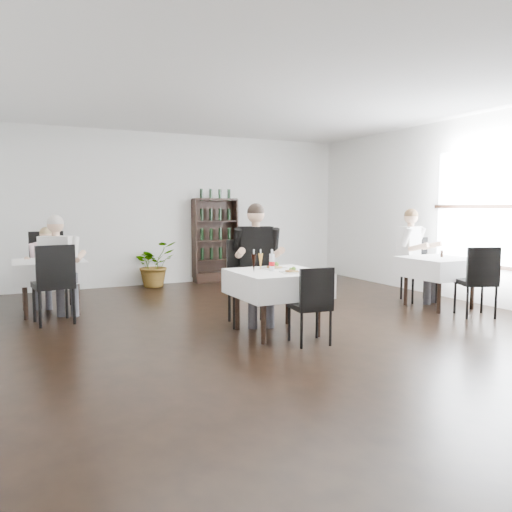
{
  "coord_description": "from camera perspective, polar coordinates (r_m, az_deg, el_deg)",
  "views": [
    {
      "loc": [
        -3.17,
        -5.27,
        1.54
      ],
      "look_at": [
        -0.48,
        0.2,
        0.94
      ],
      "focal_mm": 35.0,
      "sensor_mm": 36.0,
      "label": 1
    }
  ],
  "objects": [
    {
      "name": "pepper_mill",
      "position": [
        8.24,
        20.47,
        0.25
      ],
      "size": [
        0.04,
        0.04,
        0.11
      ],
      "primitive_type": "cylinder",
      "rotation": [
        0.0,
        0.0,
        0.02
      ],
      "color": "black",
      "rests_on": "right_table"
    },
    {
      "name": "window_right",
      "position": [
        8.49,
        25.52,
        4.79
      ],
      "size": [
        0.06,
        2.3,
        1.85
      ],
      "color": "white",
      "rests_on": "room_shell"
    },
    {
      "name": "right_chair_far",
      "position": [
        8.65,
        17.91,
        -0.95
      ],
      "size": [
        0.59,
        0.6,
        1.04
      ],
      "color": "black",
      "rests_on": "ground"
    },
    {
      "name": "potted_tree",
      "position": [
        9.85,
        -11.56,
        -0.91
      ],
      "size": [
        0.99,
        0.93,
        0.88
      ],
      "primitive_type": "imported",
      "rotation": [
        0.0,
        0.0,
        0.37
      ],
      "color": "#2B5F20",
      "rests_on": "ground"
    },
    {
      "name": "left_table",
      "position": [
        7.84,
        -22.53,
        -1.56
      ],
      "size": [
        0.98,
        0.98,
        0.77
      ],
      "color": "black",
      "rests_on": "ground"
    },
    {
      "name": "plate_near",
      "position": [
        5.88,
        4.11,
        -1.79
      ],
      "size": [
        0.25,
        0.25,
        0.07
      ],
      "color": "white",
      "rests_on": "main_table"
    },
    {
      "name": "left_chair_near",
      "position": [
        7.04,
        -22.07,
        -2.46
      ],
      "size": [
        0.54,
        0.54,
        1.06
      ],
      "color": "black",
      "rests_on": "ground"
    },
    {
      "name": "pilsner_dark",
      "position": [
        5.87,
        -0.25,
        -0.82
      ],
      "size": [
        0.06,
        0.06,
        0.28
      ],
      "color": "black",
      "rests_on": "main_table"
    },
    {
      "name": "napkin_cutlery",
      "position": [
        5.99,
        5.06,
        -1.76
      ],
      "size": [
        0.19,
        0.18,
        0.02
      ],
      "color": "black",
      "rests_on": "main_table"
    },
    {
      "name": "diner_left_far",
      "position": [
        8.34,
        -22.89,
        -0.5
      ],
      "size": [
        0.53,
        0.56,
        1.24
      ],
      "color": "#3A3A41",
      "rests_on": "ground"
    },
    {
      "name": "main_table",
      "position": [
        6.08,
        2.39,
        -3.1
      ],
      "size": [
        1.03,
        1.03,
        0.77
      ],
      "color": "black",
      "rests_on": "ground"
    },
    {
      "name": "wine_shelf",
      "position": [
        10.33,
        -4.68,
        1.74
      ],
      "size": [
        0.9,
        0.28,
        1.75
      ],
      "color": "black",
      "rests_on": "ground"
    },
    {
      "name": "diner_left_near",
      "position": [
        7.19,
        -21.62,
        -0.41
      ],
      "size": [
        0.65,
        0.68,
        1.44
      ],
      "color": "#3A3A41",
      "rests_on": "ground"
    },
    {
      "name": "pilsner_lager",
      "position": [
        6.1,
        0.53,
        -0.64
      ],
      "size": [
        0.06,
        0.06,
        0.26
      ],
      "color": "gold",
      "rests_on": "main_table"
    },
    {
      "name": "main_chair_near",
      "position": [
        5.61,
        6.48,
        -5.1
      ],
      "size": [
        0.45,
        0.46,
        0.88
      ],
      "color": "black",
      "rests_on": "ground"
    },
    {
      "name": "diner_right_far",
      "position": [
        8.53,
        17.64,
        0.91
      ],
      "size": [
        0.66,
        0.7,
        1.52
      ],
      "color": "#3A3A41",
      "rests_on": "ground"
    },
    {
      "name": "right_chair_near",
      "position": [
        7.6,
        24.1,
        -2.21
      ],
      "size": [
        0.61,
        0.61,
        1.0
      ],
      "color": "black",
      "rests_on": "ground"
    },
    {
      "name": "coke_bottle",
      "position": [
        6.01,
        1.84,
        -0.74
      ],
      "size": [
        0.07,
        0.07,
        0.27
      ],
      "color": "silver",
      "rests_on": "main_table"
    },
    {
      "name": "diner_main",
      "position": [
        6.59,
        0.09,
        0.23
      ],
      "size": [
        0.67,
        0.71,
        1.59
      ],
      "color": "#3A3A41",
      "rests_on": "ground"
    },
    {
      "name": "main_chair_far",
      "position": [
        6.61,
        -1.03,
        -2.31
      ],
      "size": [
        0.62,
        0.62,
        1.11
      ],
      "color": "black",
      "rests_on": "ground"
    },
    {
      "name": "room_shell",
      "position": [
        6.16,
        4.89,
        5.21
      ],
      "size": [
        9.0,
        9.0,
        9.0
      ],
      "color": "black",
      "rests_on": "ground"
    },
    {
      "name": "left_chair_far",
      "position": [
        8.6,
        -22.55,
        -0.71
      ],
      "size": [
        0.61,
        0.61,
        1.15
      ],
      "color": "black",
      "rests_on": "ground"
    },
    {
      "name": "plate_far",
      "position": [
        6.23,
        2.07,
        -1.33
      ],
      "size": [
        0.32,
        0.32,
        0.08
      ],
      "color": "white",
      "rests_on": "main_table"
    },
    {
      "name": "right_table",
      "position": [
        8.15,
        20.2,
        -1.22
      ],
      "size": [
        0.98,
        0.98,
        0.77
      ],
      "color": "black",
      "rests_on": "ground"
    }
  ]
}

